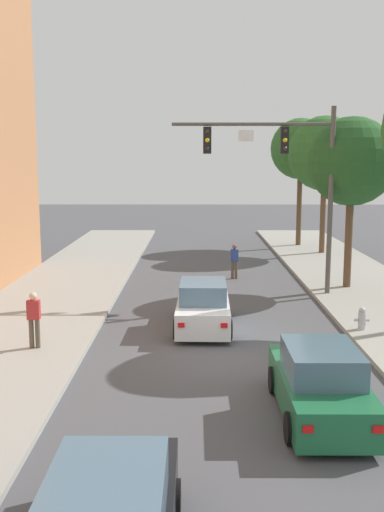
% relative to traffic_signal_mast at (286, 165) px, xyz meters
% --- Properties ---
extents(ground_plane, '(120.00, 120.00, 0.00)m').
position_rel_traffic_signal_mast_xyz_m(ground_plane, '(-2.78, -7.62, -5.34)').
color(ground_plane, '#4C4C51').
extents(traffic_signal_mast, '(6.47, 0.38, 7.50)m').
position_rel_traffic_signal_mast_xyz_m(traffic_signal_mast, '(0.00, 0.00, 0.00)').
color(traffic_signal_mast, '#514C47').
rests_on(traffic_signal_mast, sidewalk_right).
extents(car_lead_white, '(1.90, 4.27, 1.60)m').
position_rel_traffic_signal_mast_xyz_m(car_lead_white, '(-3.36, -4.72, -4.61)').
color(car_lead_white, silver).
rests_on(car_lead_white, ground).
extents(car_following_green, '(1.84, 4.24, 1.60)m').
position_rel_traffic_signal_mast_xyz_m(car_following_green, '(-0.93, -11.65, -4.61)').
color(car_following_green, '#1E663D').
rests_on(car_following_green, ground).
extents(pedestrian_sidewalk_left_walker, '(0.36, 0.22, 1.64)m').
position_rel_traffic_signal_mast_xyz_m(pedestrian_sidewalk_left_walker, '(-8.28, -7.32, -4.27)').
color(pedestrian_sidewalk_left_walker, brown).
rests_on(pedestrian_sidewalk_left_walker, sidewalk_left).
extents(pedestrian_crossing_road, '(0.36, 0.22, 1.64)m').
position_rel_traffic_signal_mast_xyz_m(pedestrian_crossing_road, '(-1.77, 3.72, -4.42)').
color(pedestrian_crossing_road, brown).
rests_on(pedestrian_crossing_road, ground).
extents(fire_hydrant, '(0.48, 0.24, 0.72)m').
position_rel_traffic_signal_mast_xyz_m(fire_hydrant, '(1.75, -5.35, -4.83)').
color(fire_hydrant, '#B2B2B7').
rests_on(fire_hydrant, sidewalk_right).
extents(street_tree_second, '(3.72, 3.72, 7.21)m').
position_rel_traffic_signal_mast_xyz_m(street_tree_second, '(2.93, 1.26, 0.14)').
color(street_tree_second, brown).
rests_on(street_tree_second, sidewalk_right).
extents(street_tree_third, '(4.31, 4.31, 7.96)m').
position_rel_traffic_signal_mast_xyz_m(street_tree_third, '(3.89, 10.97, 0.60)').
color(street_tree_third, brown).
rests_on(street_tree_third, sidewalk_right).
extents(street_tree_farthest, '(3.84, 3.84, 8.05)m').
position_rel_traffic_signal_mast_xyz_m(street_tree_farthest, '(3.06, 14.23, 0.91)').
color(street_tree_farthest, brown).
rests_on(street_tree_farthest, sidewalk_right).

